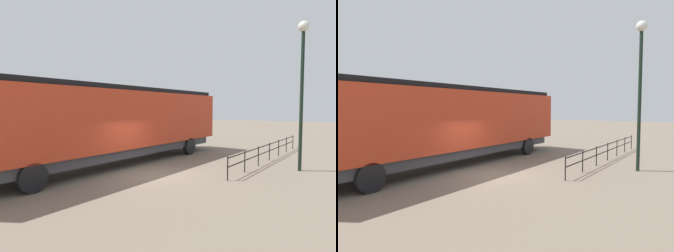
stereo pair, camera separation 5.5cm
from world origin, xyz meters
The scene contains 4 objects.
ground_plane centered at (0.00, 0.00, 0.00)m, with size 120.00×120.00×0.00m, color #756656.
locomotive centered at (-3.15, 1.18, 2.33)m, with size 3.10×16.56×4.15m.
lamp_post centered at (5.18, 4.90, 4.86)m, with size 0.50×0.50×7.13m.
platform_fence centered at (3.15, 6.86, 0.68)m, with size 0.05×11.63×1.03m.
Camera 1 is at (8.09, -9.94, 3.03)m, focal length 30.60 mm.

